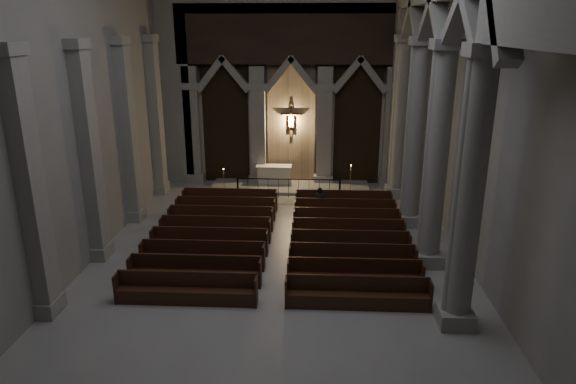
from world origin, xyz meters
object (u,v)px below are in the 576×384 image
object	(u,v)px
altar	(274,174)
candle_stand_left	(224,188)
worshipper	(320,202)
pews	(280,240)
altar_rail	(288,185)
candle_stand_right	(350,186)

from	to	relation	value
altar	candle_stand_left	bearing A→B (deg)	-143.26
altar	worshipper	size ratio (longest dim) A/B	1.44
altar	pews	xyz separation A→B (m)	(0.91, -8.36, -0.32)
candle_stand_left	pews	world-z (taller)	candle_stand_left
pews	candle_stand_left	bearing A→B (deg)	117.27
altar	altar_rail	xyz separation A→B (m)	(0.91, -2.10, 0.05)
altar	pews	distance (m)	8.41
candle_stand_left	pews	size ratio (longest dim) A/B	0.14
altar_rail	pews	xyz separation A→B (m)	(-0.00, -6.26, -0.36)
candle_stand_left	worshipper	bearing A→B (deg)	-29.27
altar	worshipper	distance (m)	5.22
candle_stand_left	pews	xyz separation A→B (m)	(3.36, -6.53, -0.06)
altar	altar_rail	bearing A→B (deg)	-66.60
altar_rail	candle_stand_right	world-z (taller)	candle_stand_right
candle_stand_left	worshipper	xyz separation A→B (m)	(4.93, -2.76, 0.28)
candle_stand_right	altar_rail	bearing A→B (deg)	-167.54
candle_stand_left	candle_stand_right	bearing A→B (deg)	3.81
worshipper	candle_stand_right	bearing A→B (deg)	80.34
altar	pews	bearing A→B (deg)	-83.79
altar_rail	candle_stand_left	xyz separation A→B (m)	(-3.36, 0.27, -0.30)
candle_stand_right	candle_stand_left	bearing A→B (deg)	-176.19
altar_rail	pews	size ratio (longest dim) A/B	0.53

